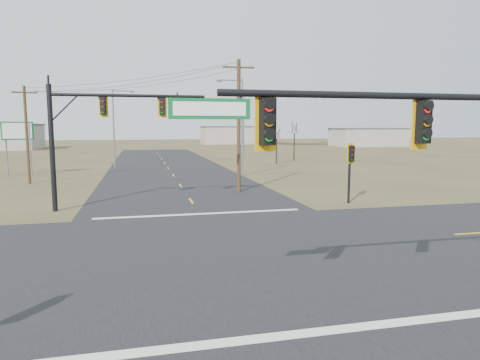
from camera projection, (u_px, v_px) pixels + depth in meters
name	position (u px, v px, depth m)	size (l,w,h in m)	color
ground	(225.00, 250.00, 17.60)	(320.00, 320.00, 0.00)	brown
road_ew	(225.00, 250.00, 17.60)	(160.00, 14.00, 0.02)	black
road_ns	(225.00, 250.00, 17.60)	(14.00, 160.00, 0.02)	black
stop_bar_near	(285.00, 336.00, 10.35)	(12.00, 0.40, 0.01)	silver
stop_bar_far	(200.00, 214.00, 24.85)	(12.00, 0.40, 0.01)	silver
mast_arm_near	(424.00, 142.00, 10.58)	(10.33, 0.53, 6.39)	black
mast_arm_far	(101.00, 121.00, 25.79)	(9.31, 0.48, 7.54)	black
pedestal_signal_ne	(351.00, 159.00, 28.03)	(0.65, 0.55, 4.02)	black
utility_pole_near	(239.00, 124.00, 32.82)	(2.48, 0.29, 10.13)	#4A311F
utility_pole_far	(27.00, 133.00, 37.67)	(2.11, 0.34, 8.63)	#4A311F
highway_sign	(18.00, 137.00, 43.60)	(2.87, 0.99, 5.60)	slate
streetlight_a	(240.00, 122.00, 43.53)	(2.77, 0.38, 9.91)	slate
streetlight_b	(242.00, 121.00, 65.59)	(2.96, 0.28, 10.64)	slate
streetlight_c	(115.00, 124.00, 51.26)	(2.66, 0.32, 9.54)	slate
bare_tree_c	(277.00, 132.00, 58.31)	(3.06, 3.06, 5.57)	black
bare_tree_d	(294.00, 127.00, 63.95)	(3.09, 3.09, 6.27)	black
warehouse_mid	(236.00, 135.00, 129.24)	(20.00, 12.00, 5.00)	#ADA69A
warehouse_right	(368.00, 138.00, 111.88)	(18.00, 10.00, 4.50)	#ADA69A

